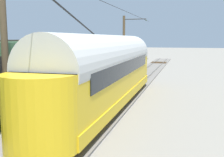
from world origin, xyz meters
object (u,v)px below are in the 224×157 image
vintage_streetcar (107,70)px  catenary_pole_foreground (124,44)px  track_end_bumper (66,71)px  catenary_pole_mid_near (7,54)px

vintage_streetcar → catenary_pole_foreground: catenary_pole_foreground is taller
catenary_pole_foreground → track_end_bumper: bearing=15.7°
catenary_pole_foreground → track_end_bumper: 7.41m
catenary_pole_foreground → catenary_pole_mid_near: same height
catenary_pole_foreground → track_end_bumper: (6.49, 1.82, -3.08)m
catenary_pole_foreground → catenary_pole_mid_near: (0.00, 21.07, 0.00)m
vintage_streetcar → catenary_pole_foreground: bearing=-80.8°
catenary_pole_foreground → track_end_bumper: size_ratio=3.69×
vintage_streetcar → catenary_pole_mid_near: size_ratio=2.65×
vintage_streetcar → catenary_pole_foreground: (2.44, -15.15, 1.21)m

